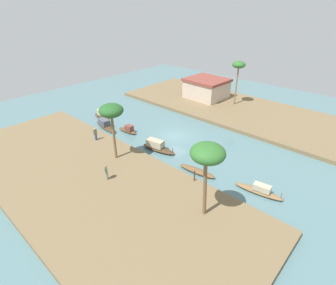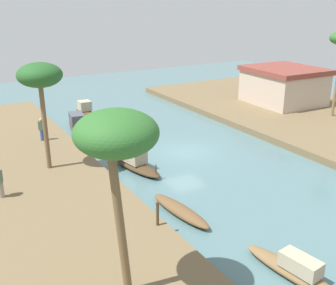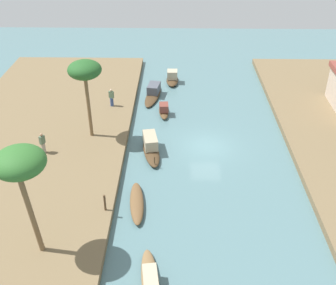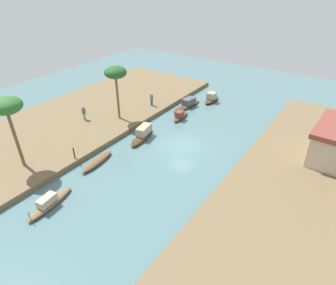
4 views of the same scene
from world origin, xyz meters
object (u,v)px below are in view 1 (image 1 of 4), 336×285
Objects in this scene: person_on_near_bank at (95,134)px; palm_tree_right_tall at (239,66)px; sampan_upstream_small at (128,130)px; palm_tree_left_near at (111,112)px; mooring_post at (194,176)px; sampan_foreground at (197,171)px; riverside_building at (206,88)px; person_by_mooring at (106,173)px; palm_tree_left_far at (208,155)px; sampan_downstream_large at (102,115)px; sampan_near_left_bank at (105,125)px; sampan_open_hull at (259,190)px; sampan_with_red_awning at (157,147)px.

palm_tree_right_tall is (6.28, 23.97, 5.67)m from person_on_near_bank.
palm_tree_left_near is at bearing -54.30° from sampan_upstream_small.
sampan_upstream_small is 14.61m from mooring_post.
palm_tree_left_near is (-8.25, -4.42, 5.92)m from sampan_foreground.
riverside_building is (0.08, 18.67, 1.90)m from sampan_upstream_small.
person_by_mooring is at bearing -54.30° from sampan_upstream_small.
palm_tree_left_far is at bearing -24.77° from sampan_upstream_small.
person_on_near_bank is at bearing 174.54° from palm_tree_left_far.
sampan_foreground is at bearing -10.38° from sampan_upstream_small.
palm_tree_left_far is (24.92, -7.32, 5.91)m from sampan_downstream_large.
person_by_mooring reaches higher than sampan_foreground.
sampan_near_left_bank reaches higher than sampan_upstream_small.
sampan_downstream_large reaches higher than sampan_near_left_bank.
mooring_post is (1.07, -1.90, 0.87)m from sampan_foreground.
sampan_open_hull is at bearing 124.83° from person_on_near_bank.
sampan_upstream_small is 19.68m from sampan_open_hull.
person_by_mooring is at bearing -50.04° from palm_tree_left_near.
sampan_with_red_awning is at bearing 10.26° from sampan_near_left_bank.
sampan_open_hull is at bearing -2.08° from sampan_downstream_large.
sampan_with_red_awning is 7.72m from palm_tree_left_near.
sampan_open_hull is 6.36m from mooring_post.
palm_tree_left_near is (4.89, -5.83, 5.75)m from sampan_upstream_small.
palm_tree_left_near reaches higher than sampan_open_hull.
palm_tree_left_far is at bearing -65.17° from palm_tree_right_tall.
person_by_mooring is (0.98, -8.22, 0.81)m from sampan_with_red_awning.
sampan_with_red_awning is at bearing 123.73° from person_by_mooring.
sampan_upstream_small is 11.86m from person_by_mooring.
person_on_near_bank reaches higher than sampan_with_red_awning.
sampan_downstream_large is at bearing 167.94° from sampan_foreground.
person_by_mooring is (11.34, -7.90, 0.91)m from sampan_near_left_bank.
palm_tree_left_far reaches higher than sampan_open_hull.
sampan_near_left_bank is 5.01m from person_on_near_bank.
palm_tree_left_far is at bearing 106.19° from person_on_near_bank.
mooring_post is at bearing -10.89° from sampan_downstream_large.
person_by_mooring is 28.75m from riverside_building.
sampan_downstream_large is 14.92m from palm_tree_left_near.
sampan_with_red_awning is 8.23m from person_on_near_bank.
sampan_near_left_bank is at bearing 173.01° from sampan_foreground.
sampan_near_left_bank is at bearing 172.07° from person_by_mooring.
person_on_near_bank is (3.23, -3.72, 0.91)m from sampan_near_left_bank.
sampan_upstream_small is at bearing 159.49° from palm_tree_left_far.
sampan_downstream_large is 23.46m from palm_tree_right_tall.
person_on_near_bank is at bearing -39.89° from sampan_downstream_large.
sampan_with_red_awning is at bearing -11.45° from sampan_upstream_small.
palm_tree_left_far reaches higher than mooring_post.
palm_tree_left_far is 31.06m from riverside_building.
sampan_open_hull is 2.79× the size of person_by_mooring.
person_on_near_bank is 14.81m from mooring_post.
palm_tree_left_near is at bearing -28.60° from sampan_downstream_large.
palm_tree_left_near is at bearing -164.86° from mooring_post.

